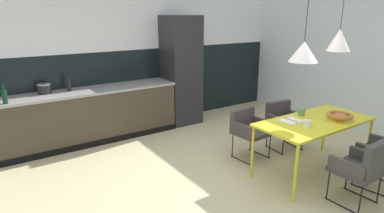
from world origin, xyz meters
TOP-DOWN VIEW (x-y plane):
  - ground_plane at (0.00, 0.00)m, footprint 7.84×7.84m
  - back_wall_splashback_dark at (0.00, 2.83)m, footprint 6.03×0.12m
  - back_wall_panel_upper at (0.00, 2.83)m, footprint 6.03×0.12m
  - side_wall_right at (2.96, 0.00)m, footprint 0.12×5.78m
  - kitchen_counter at (-1.36, 2.47)m, footprint 3.03×0.63m
  - refrigerator_column at (0.48, 2.47)m, footprint 0.64×0.60m
  - dining_table at (0.80, -0.35)m, footprint 1.63×0.77m
  - armchair_head_of_table at (0.44, 0.52)m, footprint 0.52×0.50m
  - armchair_by_stool at (1.14, 0.47)m, footprint 0.54×0.53m
  - armchair_far_side at (0.59, -1.15)m, footprint 0.50×0.48m
  - fruit_bowl at (1.09, -0.50)m, footprint 0.33×0.33m
  - open_book at (0.52, -0.18)m, footprint 0.27×0.24m
  - mug_short_terracotta at (0.82, -0.10)m, footprint 0.13×0.08m
  - mug_glass_clear at (0.50, -0.44)m, footprint 0.13×0.09m
  - cooking_pot at (-1.97, 2.60)m, footprint 0.21×0.21m
  - bottle_oil_tall at (-1.61, 2.54)m, footprint 0.07×0.07m
  - bottle_spice_small at (-2.54, 2.26)m, footprint 0.07×0.07m
  - pendant_lamp_over_table_near at (0.47, -0.30)m, footprint 0.35×0.35m
  - pendant_lamp_over_table_far at (1.12, -0.33)m, footprint 0.29×0.29m

SIDE VIEW (x-z plane):
  - ground_plane at x=0.00m, z-range 0.00..0.00m
  - kitchen_counter at x=-1.36m, z-range 0.00..0.89m
  - armchair_head_of_table at x=0.44m, z-range 0.12..0.85m
  - armchair_by_stool at x=1.14m, z-range 0.12..0.86m
  - armchair_far_side at x=0.59m, z-range 0.10..0.90m
  - dining_table at x=0.80m, z-range 0.33..1.07m
  - back_wall_splashback_dark at x=0.00m, z-range 0.00..1.46m
  - open_book at x=0.52m, z-range 0.75..0.76m
  - mug_glass_clear at x=0.50m, z-range 0.75..0.84m
  - mug_short_terracotta at x=0.82m, z-range 0.75..0.85m
  - fruit_bowl at x=1.09m, z-range 0.76..0.85m
  - cooking_pot at x=-1.97m, z-range 0.88..1.06m
  - bottle_spice_small at x=-2.54m, z-range 0.86..1.14m
  - bottle_oil_tall at x=-1.61m, z-range 0.87..1.14m
  - refrigerator_column at x=0.48m, z-range 0.00..2.07m
  - side_wall_right at x=2.96m, z-range 0.00..2.92m
  - pendant_lamp_over_table_near at x=0.47m, z-range 1.00..2.33m
  - pendant_lamp_over_table_far at x=1.12m, z-range 1.16..2.39m
  - back_wall_panel_upper at x=0.00m, z-range 1.46..2.92m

